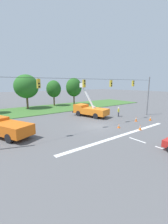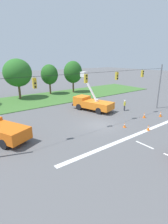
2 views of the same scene
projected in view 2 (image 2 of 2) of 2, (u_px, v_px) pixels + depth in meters
name	position (u px, v px, depth m)	size (l,w,h in m)	color
ground_plane	(100.00, 125.00, 22.26)	(200.00, 200.00, 0.00)	#565659
grass_verge	(41.00, 99.00, 35.97)	(56.00, 12.00, 0.10)	#3D6B2D
lane_markings	(140.00, 143.00, 17.61)	(17.60, 15.25, 0.01)	silver
signal_gantry	(101.00, 89.00, 20.91)	(26.20, 0.33, 7.20)	slate
tree_centre	(18.00, 73.00, 34.91)	(5.59, 5.54, 8.08)	brown
tree_east	(49.00, 75.00, 39.51)	(3.79, 4.01, 6.81)	brown
tree_far_east	(73.00, 72.00, 41.49)	(4.49, 4.11, 7.50)	brown
utility_truck_bucket_lift	(92.00, 103.00, 28.28)	(4.27, 7.11, 6.09)	orange
utility_truck_support_near	(0.00, 130.00, 17.90)	(4.83, 6.73, 2.01)	orange
road_worker	(125.00, 105.00, 28.06)	(0.58, 0.40, 1.77)	#383842
traffic_cone_foreground_left	(144.00, 115.00, 24.86)	(0.36, 0.36, 0.80)	orange
traffic_cone_foreground_right	(125.00, 125.00, 21.48)	(0.36, 0.36, 0.63)	orange
traffic_cone_mid_left	(161.00, 114.00, 25.39)	(0.36, 0.36, 0.80)	orange
traffic_cone_mid_right	(148.00, 127.00, 20.56)	(0.36, 0.36, 0.72)	orange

